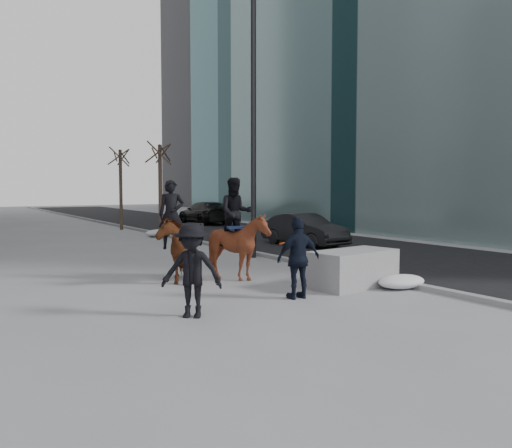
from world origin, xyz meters
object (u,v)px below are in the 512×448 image
mounted_left (174,244)px  planter (353,268)px  mounted_right (238,239)px  car_near (304,230)px

mounted_left → planter: bearing=-41.0°
mounted_left → mounted_right: bearing=-24.8°
car_near → mounted_left: bearing=-153.7°
planter → car_near: size_ratio=0.55×
car_near → mounted_left: 9.23m
planter → car_near: (4.40, 7.88, 0.22)m
car_near → mounted_right: mounted_right is taller
mounted_left → mounted_right: 1.64m
car_near → mounted_left: mounted_left is taller
planter → car_near: bearing=60.8°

